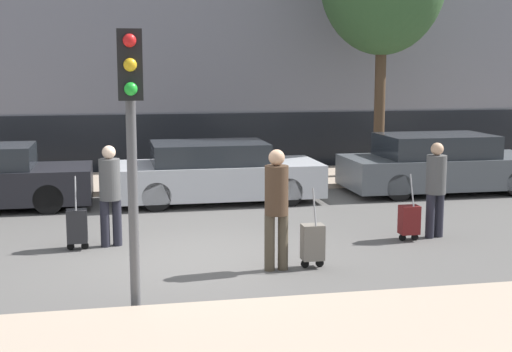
{
  "coord_description": "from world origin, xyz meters",
  "views": [
    {
      "loc": [
        -1.16,
        -10.71,
        2.93
      ],
      "look_at": [
        1.37,
        1.8,
        0.95
      ],
      "focal_mm": 50.0,
      "sensor_mm": 36.0,
      "label": 1
    }
  ],
  "objects_px": {
    "pedestrian_right": "(436,184)",
    "traffic_light": "(131,113)",
    "trolley_center": "(313,242)",
    "parked_car_1": "(216,173)",
    "pedestrian_left": "(110,190)",
    "trolley_right": "(409,220)",
    "pedestrian_center": "(276,202)",
    "parked_car_2": "(440,165)",
    "trolley_left": "(77,226)"
  },
  "relations": [
    {
      "from": "trolley_right",
      "to": "traffic_light",
      "type": "xyz_separation_m",
      "value": [
        -4.64,
        -2.65,
        2.03
      ]
    },
    {
      "from": "pedestrian_left",
      "to": "traffic_light",
      "type": "height_order",
      "value": "traffic_light"
    },
    {
      "from": "pedestrian_right",
      "to": "traffic_light",
      "type": "distance_m",
      "value": 6.06
    },
    {
      "from": "trolley_center",
      "to": "trolley_right",
      "type": "height_order",
      "value": "trolley_center"
    },
    {
      "from": "trolley_right",
      "to": "pedestrian_right",
      "type": "bearing_deg",
      "value": 15.73
    },
    {
      "from": "pedestrian_left",
      "to": "trolley_center",
      "type": "bearing_deg",
      "value": -46.31
    },
    {
      "from": "pedestrian_center",
      "to": "trolley_center",
      "type": "distance_m",
      "value": 0.83
    },
    {
      "from": "trolley_left",
      "to": "parked_car_2",
      "type": "bearing_deg",
      "value": 25.09
    },
    {
      "from": "parked_car_2",
      "to": "trolley_right",
      "type": "bearing_deg",
      "value": -121.41
    },
    {
      "from": "pedestrian_center",
      "to": "parked_car_2",
      "type": "bearing_deg",
      "value": -135.49
    },
    {
      "from": "trolley_center",
      "to": "parked_car_1",
      "type": "bearing_deg",
      "value": 96.8
    },
    {
      "from": "pedestrian_center",
      "to": "traffic_light",
      "type": "relative_size",
      "value": 0.53
    },
    {
      "from": "pedestrian_center",
      "to": "trolley_left",
      "type": "bearing_deg",
      "value": -33.72
    },
    {
      "from": "parked_car_1",
      "to": "pedestrian_center",
      "type": "relative_size",
      "value": 2.53
    },
    {
      "from": "pedestrian_right",
      "to": "traffic_light",
      "type": "relative_size",
      "value": 0.49
    },
    {
      "from": "parked_car_2",
      "to": "trolley_left",
      "type": "distance_m",
      "value": 8.93
    },
    {
      "from": "parked_car_2",
      "to": "pedestrian_right",
      "type": "distance_m",
      "value": 4.64
    },
    {
      "from": "parked_car_1",
      "to": "pedestrian_right",
      "type": "distance_m",
      "value": 5.18
    },
    {
      "from": "pedestrian_left",
      "to": "pedestrian_right",
      "type": "xyz_separation_m",
      "value": [
        5.46,
        -0.48,
        -0.01
      ]
    },
    {
      "from": "parked_car_1",
      "to": "trolley_center",
      "type": "bearing_deg",
      "value": -83.2
    },
    {
      "from": "trolley_right",
      "to": "pedestrian_left",
      "type": "bearing_deg",
      "value": 172.71
    },
    {
      "from": "parked_car_1",
      "to": "traffic_light",
      "type": "relative_size",
      "value": 1.33
    },
    {
      "from": "trolley_center",
      "to": "pedestrian_right",
      "type": "height_order",
      "value": "pedestrian_right"
    },
    {
      "from": "trolley_center",
      "to": "pedestrian_left",
      "type": "bearing_deg",
      "value": 147.15
    },
    {
      "from": "trolley_left",
      "to": "trolley_center",
      "type": "distance_m",
      "value": 3.84
    },
    {
      "from": "pedestrian_left",
      "to": "pedestrian_center",
      "type": "relative_size",
      "value": 0.94
    },
    {
      "from": "parked_car_1",
      "to": "pedestrian_right",
      "type": "bearing_deg",
      "value": -51.49
    },
    {
      "from": "parked_car_2",
      "to": "trolley_right",
      "type": "distance_m",
      "value": 5.03
    },
    {
      "from": "pedestrian_left",
      "to": "trolley_right",
      "type": "height_order",
      "value": "pedestrian_left"
    },
    {
      "from": "pedestrian_left",
      "to": "pedestrian_center",
      "type": "height_order",
      "value": "pedestrian_center"
    },
    {
      "from": "parked_car_2",
      "to": "pedestrian_right",
      "type": "xyz_separation_m",
      "value": [
        -2.09,
        -4.14,
        0.29
      ]
    },
    {
      "from": "traffic_light",
      "to": "parked_car_1",
      "type": "bearing_deg",
      "value": 74.05
    },
    {
      "from": "pedestrian_left",
      "to": "pedestrian_center",
      "type": "distance_m",
      "value": 3.0
    },
    {
      "from": "trolley_left",
      "to": "pedestrian_right",
      "type": "distance_m",
      "value": 6.03
    },
    {
      "from": "trolley_center",
      "to": "pedestrian_right",
      "type": "distance_m",
      "value": 2.97
    },
    {
      "from": "trolley_right",
      "to": "traffic_light",
      "type": "height_order",
      "value": "traffic_light"
    },
    {
      "from": "pedestrian_left",
      "to": "parked_car_1",
      "type": "bearing_deg",
      "value": 44.38
    },
    {
      "from": "pedestrian_center",
      "to": "pedestrian_left",
      "type": "bearing_deg",
      "value": -41.16
    },
    {
      "from": "pedestrian_right",
      "to": "trolley_right",
      "type": "xyz_separation_m",
      "value": [
        -0.53,
        -0.15,
        -0.57
      ]
    },
    {
      "from": "trolley_left",
      "to": "traffic_light",
      "type": "xyz_separation_m",
      "value": [
        0.82,
        -3.15,
        2.01
      ]
    },
    {
      "from": "parked_car_2",
      "to": "trolley_right",
      "type": "relative_size",
      "value": 4.01
    },
    {
      "from": "trolley_left",
      "to": "trolley_right",
      "type": "distance_m",
      "value": 5.49
    },
    {
      "from": "parked_car_2",
      "to": "traffic_light",
      "type": "bearing_deg",
      "value": -136.31
    },
    {
      "from": "pedestrian_right",
      "to": "traffic_light",
      "type": "bearing_deg",
      "value": -167.25
    },
    {
      "from": "trolley_right",
      "to": "traffic_light",
      "type": "distance_m",
      "value": 5.72
    },
    {
      "from": "trolley_center",
      "to": "pedestrian_right",
      "type": "xyz_separation_m",
      "value": [
        2.57,
        1.38,
        0.55
      ]
    },
    {
      "from": "trolley_right",
      "to": "parked_car_1",
      "type": "bearing_deg",
      "value": 122.67
    },
    {
      "from": "parked_car_1",
      "to": "trolley_right",
      "type": "xyz_separation_m",
      "value": [
        2.69,
        -4.19,
        -0.26
      ]
    },
    {
      "from": "pedestrian_center",
      "to": "trolley_right",
      "type": "xyz_separation_m",
      "value": [
        2.59,
        1.25,
        -0.64
      ]
    },
    {
      "from": "traffic_light",
      "to": "parked_car_2",
      "type": "bearing_deg",
      "value": 43.69
    }
  ]
}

